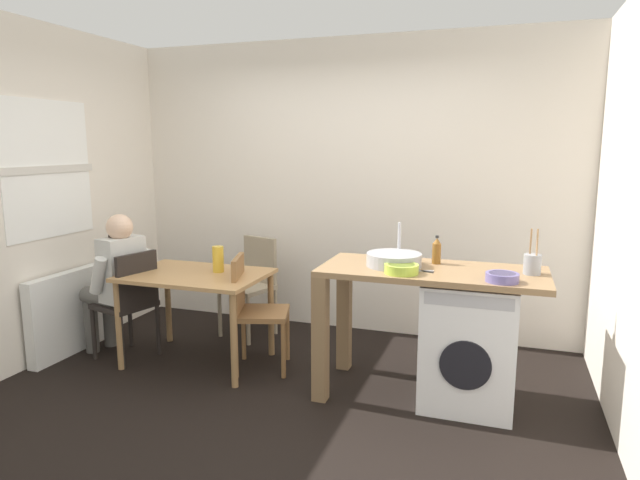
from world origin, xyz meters
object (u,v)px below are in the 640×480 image
(seated_person, at_px, (116,277))
(washing_machine, at_px, (469,342))
(chair_person_seat, at_px, (130,299))
(colander, at_px, (502,277))
(chair_spare_by_wall, at_px, (253,280))
(vase, at_px, (218,259))
(chair_opposite, at_px, (252,306))
(utensil_crock, at_px, (532,264))
(dining_table, at_px, (196,285))
(bottle_tall_green, at_px, (437,251))
(mixing_bowl, at_px, (401,268))

(seated_person, height_order, washing_machine, seated_person)
(chair_person_seat, relative_size, colander, 4.50)
(chair_spare_by_wall, relative_size, vase, 4.31)
(colander, relative_size, vase, 0.96)
(chair_opposite, relative_size, utensil_crock, 3.00)
(seated_person, relative_size, washing_machine, 1.40)
(dining_table, bearing_deg, seated_person, -173.63)
(washing_machine, distance_m, vase, 2.01)
(washing_machine, relative_size, bottle_tall_green, 4.29)
(chair_spare_by_wall, xyz_separation_m, utensil_crock, (2.36, -0.75, 0.48))
(bottle_tall_green, xyz_separation_m, utensil_crock, (0.63, -0.12, -0.02))
(chair_spare_by_wall, xyz_separation_m, colander, (2.18, -1.02, 0.44))
(chair_person_seat, height_order, vase, vase)
(bottle_tall_green, bearing_deg, chair_spare_by_wall, 160.22)
(chair_opposite, relative_size, mixing_bowl, 4.05)
(chair_person_seat, relative_size, utensil_crock, 3.00)
(washing_machine, relative_size, utensil_crock, 2.87)
(washing_machine, distance_m, bottle_tall_green, 0.66)
(chair_person_seat, xyz_separation_m, bottle_tall_green, (2.41, 0.26, 0.50))
(dining_table, bearing_deg, bottle_tall_green, 4.49)
(chair_opposite, height_order, utensil_crock, utensil_crock)
(dining_table, distance_m, bottle_tall_green, 1.90)
(chair_person_seat, distance_m, chair_spare_by_wall, 1.11)
(colander, bearing_deg, chair_opposite, 171.45)
(dining_table, relative_size, colander, 5.50)
(chair_opposite, distance_m, utensil_crock, 2.06)
(seated_person, relative_size, colander, 6.00)
(chair_person_seat, bearing_deg, colander, -78.21)
(chair_person_seat, xyz_separation_m, seated_person, (-0.16, 0.04, 0.16))
(utensil_crock, bearing_deg, bottle_tall_green, 168.89)
(bottle_tall_green, bearing_deg, seated_person, -174.99)
(colander, bearing_deg, vase, 170.86)
(bottle_tall_green, xyz_separation_m, mixing_bowl, (-0.18, -0.37, -0.06))
(colander, bearing_deg, dining_table, 173.89)
(chair_opposite, relative_size, colander, 4.50)
(chair_person_seat, height_order, seated_person, seated_person)
(seated_person, xyz_separation_m, vase, (0.85, 0.18, 0.17))
(chair_spare_by_wall, bearing_deg, chair_opposite, 133.56)
(seated_person, bearing_deg, mixing_bowl, -79.19)
(bottle_tall_green, bearing_deg, colander, -41.43)
(seated_person, bearing_deg, bottle_tall_green, -70.62)
(mixing_bowl, height_order, colander, mixing_bowl)
(washing_machine, relative_size, mixing_bowl, 3.87)
(dining_table, xyz_separation_m, mixing_bowl, (1.68, -0.23, 0.31))
(chair_person_seat, bearing_deg, mixing_bowl, -78.41)
(chair_person_seat, relative_size, vase, 4.31)
(vase, bearing_deg, chair_spare_by_wall, 92.31)
(mixing_bowl, bearing_deg, utensil_crock, 17.29)
(washing_machine, distance_m, colander, 0.59)
(seated_person, relative_size, mixing_bowl, 5.39)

